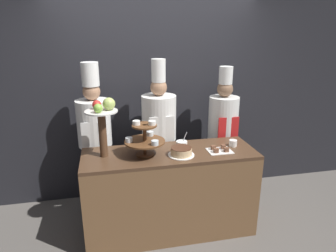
% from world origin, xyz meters
% --- Properties ---
extents(ground_plane, '(14.00, 14.00, 0.00)m').
position_xyz_m(ground_plane, '(0.00, 0.00, 0.00)').
color(ground_plane, '#5B5651').
extents(wall_back, '(10.00, 0.06, 2.80)m').
position_xyz_m(wall_back, '(0.00, 1.22, 1.40)').
color(wall_back, '#232328').
rests_on(wall_back, ground_plane).
extents(buffet_counter, '(1.78, 0.60, 0.92)m').
position_xyz_m(buffet_counter, '(0.00, 0.30, 0.46)').
color(buffet_counter, brown).
rests_on(buffet_counter, ground_plane).
extents(tiered_stand, '(0.40, 0.40, 0.36)m').
position_xyz_m(tiered_stand, '(-0.26, 0.28, 1.10)').
color(tiered_stand, brown).
rests_on(tiered_stand, buffet_counter).
extents(fruit_pedestal, '(0.31, 0.31, 0.58)m').
position_xyz_m(fruit_pedestal, '(-0.65, 0.34, 1.32)').
color(fruit_pedestal, brown).
rests_on(fruit_pedestal, buffet_counter).
extents(cake_round, '(0.26, 0.26, 0.08)m').
position_xyz_m(cake_round, '(0.09, 0.20, 0.96)').
color(cake_round, white).
rests_on(cake_round, buffet_counter).
extents(cup_white, '(0.08, 0.08, 0.07)m').
position_xyz_m(cup_white, '(0.70, 0.33, 0.96)').
color(cup_white, white).
rests_on(cup_white, buffet_counter).
extents(cake_square_tray, '(0.25, 0.20, 0.05)m').
position_xyz_m(cake_square_tray, '(0.51, 0.22, 0.94)').
color(cake_square_tray, white).
rests_on(cake_square_tray, buffet_counter).
extents(serving_bowl_far, '(0.12, 0.12, 0.16)m').
position_xyz_m(serving_bowl_far, '(0.16, 0.43, 0.95)').
color(serving_bowl_far, white).
rests_on(serving_bowl_far, buffet_counter).
extents(chef_left, '(0.38, 0.38, 1.79)m').
position_xyz_m(chef_left, '(-0.76, 0.84, 0.97)').
color(chef_left, '#28282D').
rests_on(chef_left, ground_plane).
extents(chef_center_left, '(0.40, 0.40, 1.81)m').
position_xyz_m(chef_center_left, '(-0.02, 0.84, 0.97)').
color(chef_center_left, '#28282D').
rests_on(chef_center_left, ground_plane).
extents(chef_center_right, '(0.36, 0.36, 1.71)m').
position_xyz_m(chef_center_right, '(0.79, 0.84, 0.93)').
color(chef_center_right, '#28282D').
rests_on(chef_center_right, ground_plane).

